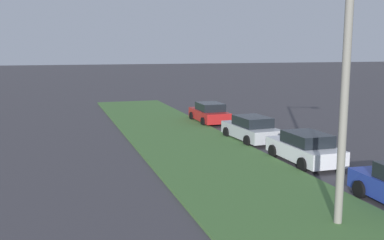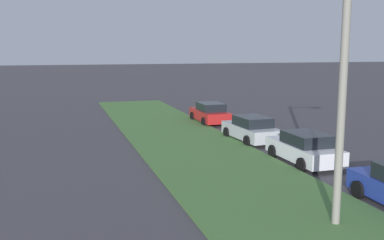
{
  "view_description": "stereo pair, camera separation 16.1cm",
  "coord_description": "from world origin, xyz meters",
  "px_view_note": "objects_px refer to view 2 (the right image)",
  "views": [
    {
      "loc": [
        -4.05,
        15.26,
        5.31
      ],
      "look_at": [
        19.36,
        7.97,
        1.37
      ],
      "focal_mm": 41.68,
      "sensor_mm": 36.0,
      "label": 1
    },
    {
      "loc": [
        -4.1,
        15.11,
        5.31
      ],
      "look_at": [
        19.36,
        7.97,
        1.37
      ],
      "focal_mm": 41.68,
      "sensor_mm": 36.0,
      "label": 2
    }
  ],
  "objects_px": {
    "parked_car_white": "(305,148)",
    "parked_car_silver": "(251,129)",
    "streetlight": "(355,81)",
    "parked_car_red": "(210,113)"
  },
  "relations": [
    {
      "from": "parked_car_white",
      "to": "parked_car_silver",
      "type": "distance_m",
      "value": 5.35
    },
    {
      "from": "parked_car_white",
      "to": "parked_car_red",
      "type": "xyz_separation_m",
      "value": [
        12.14,
        0.43,
        0.0
      ]
    },
    {
      "from": "parked_car_silver",
      "to": "parked_car_red",
      "type": "relative_size",
      "value": 1.02
    },
    {
      "from": "parked_car_silver",
      "to": "streetlight",
      "type": "distance_m",
      "value": 13.14
    },
    {
      "from": "parked_car_white",
      "to": "parked_car_silver",
      "type": "bearing_deg",
      "value": 2.62
    },
    {
      "from": "parked_car_white",
      "to": "streetlight",
      "type": "distance_m",
      "value": 8.39
    },
    {
      "from": "parked_car_silver",
      "to": "streetlight",
      "type": "height_order",
      "value": "streetlight"
    },
    {
      "from": "parked_car_white",
      "to": "streetlight",
      "type": "bearing_deg",
      "value": 158.25
    },
    {
      "from": "parked_car_white",
      "to": "parked_car_red",
      "type": "distance_m",
      "value": 12.15
    },
    {
      "from": "parked_car_white",
      "to": "parked_car_red",
      "type": "relative_size",
      "value": 1.0
    }
  ]
}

